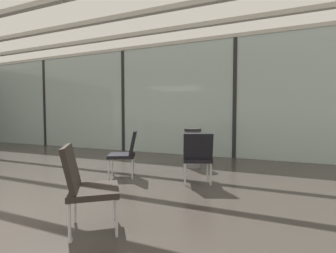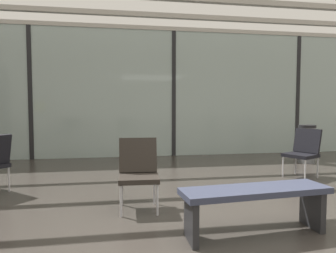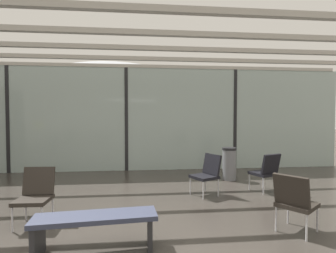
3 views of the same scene
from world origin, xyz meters
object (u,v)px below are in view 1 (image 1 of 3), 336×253
object	(u,v)px
lounge_chair_5	(197,155)
trash_bin	(193,148)
parked_airplane	(158,95)
lounge_chair_3	(126,150)
lounge_chair_0	(85,182)

from	to	relation	value
lounge_chair_5	trash_bin	size ratio (longest dim) A/B	1.01
parked_airplane	lounge_chair_3	bearing A→B (deg)	-68.56
lounge_chair_0	lounge_chair_3	distance (m)	2.12
parked_airplane	trash_bin	world-z (taller)	parked_airplane
lounge_chair_3	trash_bin	world-z (taller)	lounge_chair_3
lounge_chair_5	trash_bin	bearing A→B (deg)	-90.68
parked_airplane	lounge_chair_3	distance (m)	9.58
parked_airplane	trash_bin	size ratio (longest dim) A/B	13.18
parked_airplane	trash_bin	bearing A→B (deg)	-59.83
lounge_chair_5	parked_airplane	bearing A→B (deg)	-82.02
lounge_chair_5	trash_bin	world-z (taller)	lounge_chair_5
lounge_chair_5	lounge_chair_0	bearing A→B (deg)	52.93
lounge_chair_0	parked_airplane	bearing A→B (deg)	-15.85
parked_airplane	trash_bin	xyz separation A→B (m)	(4.36, -7.50, -1.87)
lounge_chair_0	lounge_chair_5	world-z (taller)	same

